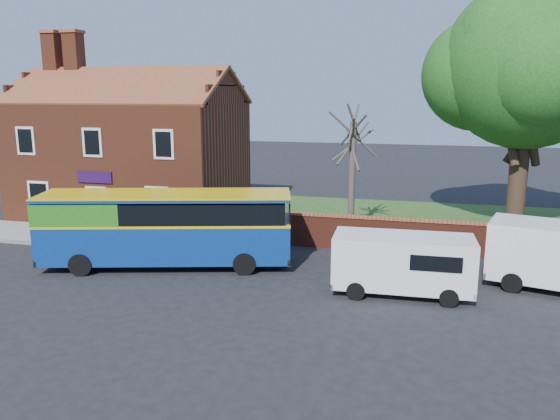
# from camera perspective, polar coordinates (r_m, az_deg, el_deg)

# --- Properties ---
(ground) EXTENTS (120.00, 120.00, 0.00)m
(ground) POSITION_cam_1_polar(r_m,az_deg,el_deg) (21.02, -13.10, -8.00)
(ground) COLOR black
(ground) RESTS_ON ground
(pavement) EXTENTS (18.00, 3.50, 0.12)m
(pavement) POSITION_cam_1_polar(r_m,az_deg,el_deg) (29.22, -20.24, -2.58)
(pavement) COLOR gray
(pavement) RESTS_ON ground
(kerb) EXTENTS (18.00, 0.15, 0.14)m
(kerb) POSITION_cam_1_polar(r_m,az_deg,el_deg) (27.85, -22.25, -3.43)
(kerb) COLOR slate
(kerb) RESTS_ON ground
(grass_strip) EXTENTS (26.00, 12.00, 0.04)m
(grass_strip) POSITION_cam_1_polar(r_m,az_deg,el_deg) (31.50, 20.58, -1.63)
(grass_strip) COLOR #426B28
(grass_strip) RESTS_ON ground
(shop_building) EXTENTS (12.30, 8.13, 10.50)m
(shop_building) POSITION_cam_1_polar(r_m,az_deg,el_deg) (33.43, -15.17, 5.41)
(shop_building) COLOR brown
(shop_building) RESTS_ON ground
(boundary_wall) EXTENTS (22.00, 0.38, 1.60)m
(boundary_wall) POSITION_cam_1_polar(r_m,az_deg,el_deg) (25.54, 22.11, -3.06)
(boundary_wall) COLOR maroon
(boundary_wall) RESTS_ON ground
(bus) EXTENTS (10.51, 5.16, 3.10)m
(bus) POSITION_cam_1_polar(r_m,az_deg,el_deg) (23.10, -12.55, -1.55)
(bus) COLOR navy
(bus) RESTS_ON ground
(van_near) EXTENTS (4.98, 2.19, 2.16)m
(van_near) POSITION_cam_1_polar(r_m,az_deg,el_deg) (20.08, 12.74, -5.31)
(van_near) COLOR white
(van_near) RESTS_ON ground
(large_tree) EXTENTS (10.25, 8.11, 12.50)m
(large_tree) POSITION_cam_1_polar(r_m,az_deg,el_deg) (29.67, 24.61, 13.16)
(large_tree) COLOR black
(large_tree) RESTS_ON ground
(bare_tree) EXTENTS (2.35, 2.80, 6.27)m
(bare_tree) POSITION_cam_1_polar(r_m,az_deg,el_deg) (27.26, 7.53, 3.84)
(bare_tree) COLOR #4C4238
(bare_tree) RESTS_ON ground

